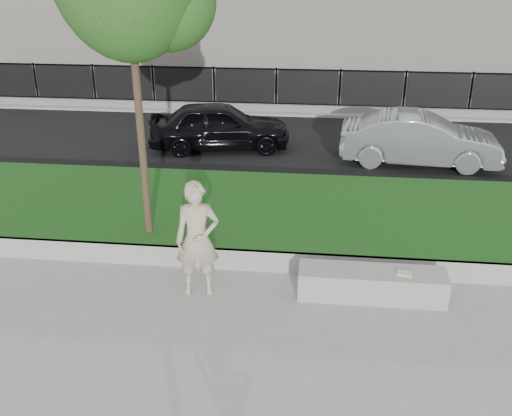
# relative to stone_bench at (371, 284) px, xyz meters

# --- Properties ---
(ground) EXTENTS (90.00, 90.00, 0.00)m
(ground) POSITION_rel_stone_bench_xyz_m (-1.89, -0.40, -0.25)
(ground) COLOR gray
(ground) RESTS_ON ground
(grass_bank) EXTENTS (34.00, 4.00, 0.40)m
(grass_bank) POSITION_rel_stone_bench_xyz_m (-1.89, 2.60, -0.05)
(grass_bank) COLOR black
(grass_bank) RESTS_ON ground
(grass_kerb) EXTENTS (34.00, 0.08, 0.40)m
(grass_kerb) POSITION_rel_stone_bench_xyz_m (-1.89, 0.64, -0.05)
(grass_kerb) COLOR gray
(grass_kerb) RESTS_ON ground
(street) EXTENTS (34.00, 7.00, 0.04)m
(street) POSITION_rel_stone_bench_xyz_m (-1.89, 8.10, -0.23)
(street) COLOR black
(street) RESTS_ON ground
(far_pavement) EXTENTS (34.00, 3.00, 0.12)m
(far_pavement) POSITION_rel_stone_bench_xyz_m (-1.89, 12.60, -0.19)
(far_pavement) COLOR gray
(far_pavement) RESTS_ON ground
(iron_fence) EXTENTS (32.00, 0.30, 1.50)m
(iron_fence) POSITION_rel_stone_bench_xyz_m (-1.89, 11.60, 0.30)
(iron_fence) COLOR slate
(iron_fence) RESTS_ON far_pavement
(stone_bench) EXTENTS (2.40, 0.60, 0.49)m
(stone_bench) POSITION_rel_stone_bench_xyz_m (0.00, 0.00, 0.00)
(stone_bench) COLOR gray
(stone_bench) RESTS_ON ground
(man) EXTENTS (0.79, 0.60, 1.97)m
(man) POSITION_rel_stone_bench_xyz_m (-2.86, -0.15, 0.74)
(man) COLOR #BEAA92
(man) RESTS_ON ground
(book) EXTENTS (0.26, 0.21, 0.03)m
(book) POSITION_rel_stone_bench_xyz_m (0.50, -0.04, 0.26)
(book) COLOR beige
(book) RESTS_ON stone_bench
(car_dark) EXTENTS (4.21, 2.25, 1.36)m
(car_dark) POSITION_rel_stone_bench_xyz_m (-3.78, 7.38, 0.47)
(car_dark) COLOR black
(car_dark) RESTS_ON street
(car_silver) EXTENTS (4.24, 1.76, 1.37)m
(car_silver) POSITION_rel_stone_bench_xyz_m (1.71, 6.68, 0.48)
(car_silver) COLOR #989BA0
(car_silver) RESTS_ON street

